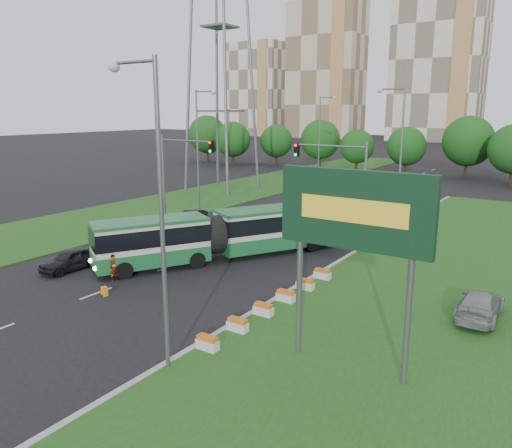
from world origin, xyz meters
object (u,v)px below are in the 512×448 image
Objects in this scene: transmission_pylon at (220,9)px; pedestrian at (114,267)px; billboard at (354,219)px; traffic_mast_median at (344,178)px; articulated_bus at (219,233)px; car_median at (480,305)px; car_left_near at (71,260)px; shopping_trolley at (104,291)px; traffic_mast_left at (177,166)px; car_left_far at (191,218)px.

transmission_pylon is 41.61m from pedestrian.
billboard is 49.47m from transmission_pylon.
traffic_mast_median is at bearing -29.57° from pedestrian.
articulated_bus reaches higher than car_median.
car_left_near is 7.69× the size of shopping_trolley.
transmission_pylon is at bearing 113.13° from car_left_near.
transmission_pylon reaches higher than car_left_near.
transmission_pylon is (-32.25, 34.00, 15.84)m from billboard.
traffic_mast_left is 14.11m from car_left_near.
shopping_trolley is at bearing -16.82° from car_left_near.
articulated_bus is at bearing -134.04° from traffic_mast_median.
billboard is 15.69m from shopping_trolley.
transmission_pylon reaches higher than pedestrian.
articulated_bus is 7.84m from pedestrian.
traffic_mast_median is 1.75× the size of car_median.
traffic_mast_left is 1.75× the size of car_median.
pedestrian is at bearing -80.92° from car_left_far.
car_left_far is at bearing 25.12° from pedestrian.
traffic_mast_left is 17.78m from shopping_trolley.
car_left_near is (-12.60, -14.07, -4.66)m from traffic_mast_median.
car_median reaches higher than car_left_near.
pedestrian is (-2.29, -7.44, -0.91)m from articulated_bus.
traffic_mast_left is 0.46× the size of articulated_bus.
articulated_bus is at bearing 145.41° from billboard.
billboard is 1.00× the size of traffic_mast_median.
car_left_far reaches higher than shopping_trolley.
car_median is at bearing -70.91° from pedestrian.
traffic_mast_left reaches higher than shopping_trolley.
traffic_mast_left is at bearing -135.75° from car_left_far.
transmission_pylon is at bearing 28.91° from pedestrian.
traffic_mast_median is 18.21m from shopping_trolley.
traffic_mast_median reaches higher than shopping_trolley.
pedestrian is at bearing -121.61° from traffic_mast_median.
car_left_near is at bearing -96.19° from car_left_far.
articulated_bus reaches higher than car_left_near.
billboard is at bearing 11.58° from shopping_trolley.
transmission_pylon is 44.07m from shopping_trolley.
traffic_mast_median is at bearing 3.77° from traffic_mast_left.
articulated_bus is 4.23× the size of car_left_far.
shopping_trolley is (-18.01, -8.03, -0.55)m from car_median.
traffic_mast_left is (-15.16, -1.00, 0.00)m from traffic_mast_median.
transmission_pylon reaches higher than shopping_trolley.
billboard is 1.97× the size of car_left_near.
traffic_mast_median is at bearing 75.77° from articulated_bus.
transmission_pylon is 10.72× the size of car_left_far.
billboard is at bearing -50.04° from car_left_far.
traffic_mast_left is 27.03m from transmission_pylon.
car_left_near is 5.88m from shopping_trolley.
articulated_bus is at bearing -52.98° from transmission_pylon.
car_left_near is at bearing -100.02° from articulated_bus.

